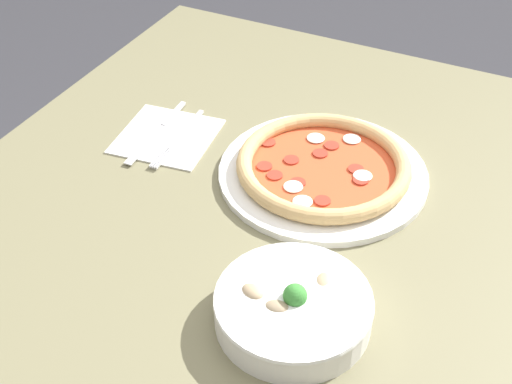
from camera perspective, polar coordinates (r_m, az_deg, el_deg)
name	(u,v)px	position (r m, az deg, el deg)	size (l,w,h in m)	color
dining_table	(281,240)	(1.23, 1.97, -3.85)	(1.03, 1.08, 0.75)	#706B4C
pizza	(323,168)	(1.19, 5.39, 1.90)	(0.35, 0.35, 0.04)	white
bowl	(293,307)	(0.95, 3.00, -9.15)	(0.21, 0.21, 0.07)	white
napkin	(167,136)	(1.29, -7.14, 4.45)	(0.18, 0.18, 0.00)	white
fork	(179,137)	(1.28, -6.17, 4.38)	(0.02, 0.19, 0.00)	silver
knife	(160,129)	(1.31, -7.73, 5.01)	(0.03, 0.21, 0.01)	silver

